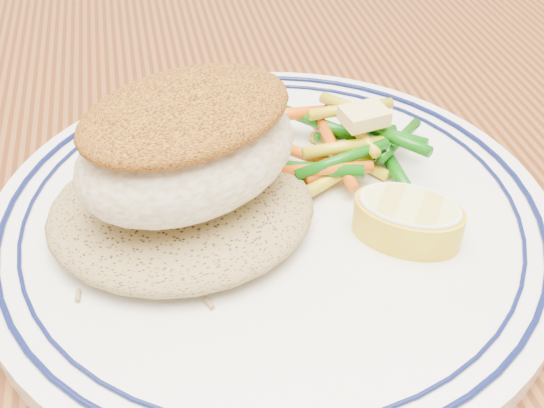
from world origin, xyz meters
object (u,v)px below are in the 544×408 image
(dining_table, at_px, (216,311))
(vegetable_pile, at_px, (343,146))
(rice_pilaf, at_px, (181,205))
(lemon_wedge, at_px, (408,218))
(plate, at_px, (272,219))
(fish_fillet, at_px, (187,144))

(dining_table, distance_m, vegetable_pile, 0.15)
(dining_table, xyz_separation_m, rice_pilaf, (-0.02, -0.04, 0.12))
(dining_table, xyz_separation_m, lemon_wedge, (0.09, -0.07, 0.12))
(plate, bearing_deg, rice_pilaf, -179.51)
(dining_table, xyz_separation_m, fish_fillet, (-0.01, -0.03, 0.16))
(rice_pilaf, bearing_deg, fish_fillet, 14.05)
(rice_pilaf, distance_m, lemon_wedge, 0.11)
(vegetable_pile, bearing_deg, fish_fillet, -160.86)
(vegetable_pile, bearing_deg, lemon_wedge, -77.79)
(fish_fillet, xyz_separation_m, lemon_wedge, (0.10, -0.03, -0.04))
(lemon_wedge, bearing_deg, dining_table, 143.71)
(dining_table, bearing_deg, lemon_wedge, -36.29)
(plate, xyz_separation_m, rice_pilaf, (-0.05, -0.00, 0.02))
(vegetable_pile, distance_m, lemon_wedge, 0.07)
(dining_table, relative_size, vegetable_pile, 13.80)
(fish_fillet, height_order, vegetable_pile, fish_fillet)
(vegetable_pile, bearing_deg, plate, -146.25)
(dining_table, distance_m, rice_pilaf, 0.13)
(rice_pilaf, xyz_separation_m, fish_fillet, (0.01, 0.00, 0.04))
(plate, bearing_deg, lemon_wedge, -28.21)
(plate, bearing_deg, vegetable_pile, 33.75)
(plate, distance_m, fish_fillet, 0.07)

